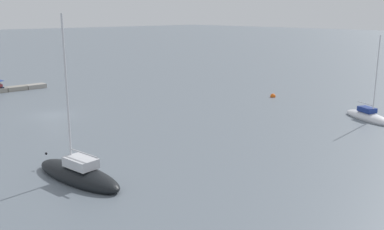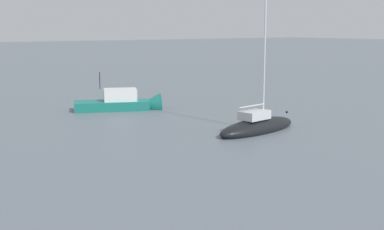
# 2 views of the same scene
# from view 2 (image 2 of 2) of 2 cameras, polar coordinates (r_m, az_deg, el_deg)

# --- Properties ---
(sailboat_black_far) EXTENTS (3.39, 8.27, 11.21)m
(sailboat_black_far) POSITION_cam_2_polar(r_m,az_deg,el_deg) (38.14, 7.31, -1.26)
(sailboat_black_far) COLOR black
(sailboat_black_far) RESTS_ON ground_plane
(motorboat_teal_near) EXTENTS (5.60, 8.30, 4.50)m
(motorboat_teal_near) POSITION_cam_2_polar(r_m,az_deg,el_deg) (48.33, -7.41, 1.16)
(motorboat_teal_near) COLOR #197266
(motorboat_teal_near) RESTS_ON ground_plane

